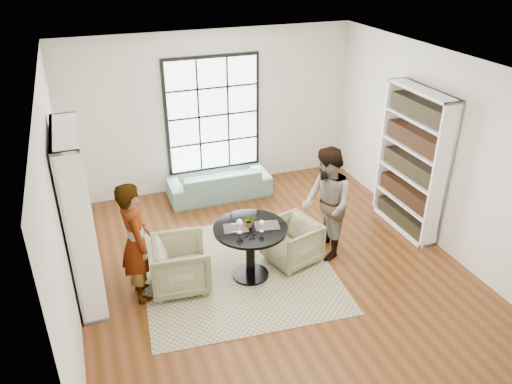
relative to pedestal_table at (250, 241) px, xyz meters
name	(u,v)px	position (x,y,z in m)	size (l,w,h in m)	color
ground	(270,266)	(0.36, 0.12, -0.60)	(6.00, 6.00, 0.00)	brown
room_shell	(258,177)	(0.36, 0.66, 0.66)	(6.00, 6.01, 6.00)	silver
rug	(238,270)	(-0.14, 0.17, -0.59)	(2.75, 2.75, 0.01)	tan
pedestal_table	(250,241)	(0.00, 0.00, 0.00)	(1.04, 1.04, 0.83)	black
sofa	(219,183)	(0.29, 2.57, -0.32)	(1.91, 0.75, 0.56)	slate
armchair_left	(180,265)	(-1.01, 0.12, -0.23)	(0.79, 0.81, 0.74)	#C7B58E
armchair_right	(292,242)	(0.71, 0.15, -0.26)	(0.71, 0.74, 0.67)	tan
person_left	(136,242)	(-1.56, 0.12, 0.27)	(0.63, 0.41, 1.73)	gray
person_right	(327,204)	(1.26, 0.15, 0.28)	(0.86, 0.67, 1.76)	gray
placemat_left	(236,228)	(-0.19, 0.05, 0.23)	(0.34, 0.26, 0.01)	#292523
placemat_right	(267,226)	(0.24, -0.04, 0.23)	(0.34, 0.26, 0.01)	#292523
cutlery_left	(236,228)	(-0.19, 0.05, 0.24)	(0.14, 0.22, 0.01)	silver
cutlery_right	(267,225)	(0.24, -0.04, 0.24)	(0.14, 0.22, 0.01)	silver
wine_glass_left	(239,223)	(-0.18, -0.07, 0.38)	(0.09, 0.09, 0.20)	silver
wine_glass_right	(262,223)	(0.11, -0.15, 0.35)	(0.08, 0.08, 0.17)	silver
flower_centerpiece	(249,221)	(0.00, 0.03, 0.33)	(0.17, 0.15, 0.19)	gray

